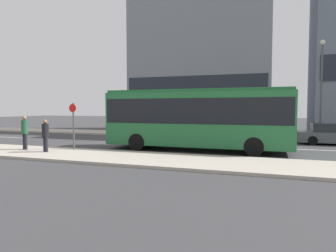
# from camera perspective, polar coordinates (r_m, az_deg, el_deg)

# --- Properties ---
(ground_plane) EXTENTS (120.00, 120.00, 0.00)m
(ground_plane) POSITION_cam_1_polar(r_m,az_deg,el_deg) (21.07, -7.80, -3.08)
(ground_plane) COLOR #3A3A3D
(sidewalk_near) EXTENTS (44.00, 3.50, 0.13)m
(sidewalk_near) POSITION_cam_1_polar(r_m,az_deg,el_deg) (15.79, -18.12, -5.16)
(sidewalk_near) COLOR #B2A899
(sidewalk_near) RESTS_ON ground_plane
(sidewalk_far) EXTENTS (44.00, 3.50, 0.13)m
(sidewalk_far) POSITION_cam_1_polar(r_m,az_deg,el_deg) (26.76, -1.75, -1.53)
(sidewalk_far) COLOR #B2A899
(sidewalk_far) RESTS_ON ground_plane
(lane_centerline) EXTENTS (41.80, 0.16, 0.01)m
(lane_centerline) POSITION_cam_1_polar(r_m,az_deg,el_deg) (21.07, -7.80, -3.07)
(lane_centerline) COLOR silver
(lane_centerline) RESTS_ON ground_plane
(apartment_block_left_tower) EXTENTS (14.23, 6.05, 15.97)m
(apartment_block_left_tower) POSITION_cam_1_polar(r_m,az_deg,el_deg) (32.46, 6.21, 13.34)
(apartment_block_left_tower) COLOR gray
(apartment_block_left_tower) RESTS_ON ground_plane
(city_bus) EXTENTS (10.20, 2.64, 3.39)m
(city_bus) POSITION_cam_1_polar(r_m,az_deg,el_deg) (16.83, 5.53, 1.94)
(city_bus) COLOR #236B38
(city_bus) RESTS_ON ground_plane
(parked_car_0) EXTENTS (4.43, 1.85, 1.40)m
(parked_car_0) POSITION_cam_1_polar(r_m,az_deg,el_deg) (22.35, 29.00, -1.42)
(parked_car_0) COLOR #4C5156
(parked_car_0) RESTS_ON ground_plane
(pedestrian_near_stop) EXTENTS (0.34, 0.34, 1.83)m
(pedestrian_near_stop) POSITION_cam_1_polar(r_m,az_deg,el_deg) (18.05, -25.64, -0.71)
(pedestrian_near_stop) COLOR #23232D
(pedestrian_near_stop) RESTS_ON sidewalk_near
(pedestrian_down_pavement) EXTENTS (0.34, 0.34, 1.66)m
(pedestrian_down_pavement) POSITION_cam_1_polar(r_m,az_deg,el_deg) (16.60, -22.32, -1.34)
(pedestrian_down_pavement) COLOR #23232D
(pedestrian_down_pavement) RESTS_ON sidewalk_near
(bus_stop_sign) EXTENTS (0.44, 0.12, 2.52)m
(bus_stop_sign) POSITION_cam_1_polar(r_m,az_deg,el_deg) (16.98, -17.58, 0.68)
(bus_stop_sign) COLOR #4C4C51
(bus_stop_sign) RESTS_ON sidewalk_near
(street_lamp) EXTENTS (0.36, 0.36, 7.08)m
(street_lamp) POSITION_cam_1_polar(r_m,az_deg,el_deg) (24.23, 27.20, 7.92)
(street_lamp) COLOR #4C4C51
(street_lamp) RESTS_ON sidewalk_far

